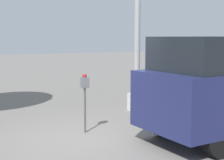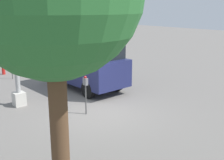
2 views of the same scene
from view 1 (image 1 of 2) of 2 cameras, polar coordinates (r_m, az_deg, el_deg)
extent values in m
plane|color=slate|center=(8.10, -4.29, -9.52)|extent=(80.00, 80.00, 0.00)
cylinder|color=#4C4C4C|center=(8.38, -4.53, -5.03)|extent=(0.05, 0.05, 1.11)
cube|color=slate|center=(8.27, -4.57, -0.39)|extent=(0.20, 0.11, 0.26)
sphere|color=maroon|center=(8.25, -4.58, 0.66)|extent=(0.11, 0.11, 0.11)
cube|color=beige|center=(10.92, 4.11, -3.67)|extent=(0.44, 0.44, 0.55)
cylinder|color=#9E9E9E|center=(10.76, 4.25, 11.89)|extent=(0.18, 0.18, 5.33)
cylinder|color=black|center=(8.20, 8.55, -6.68)|extent=(0.76, 0.27, 0.75)
cylinder|color=black|center=(7.02, 17.43, -9.30)|extent=(0.76, 0.27, 0.75)
camera|label=2|loc=(13.91, -49.52, 10.83)|focal=45.00mm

